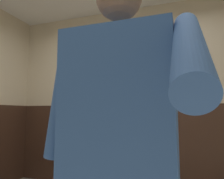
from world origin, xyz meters
name	(u,v)px	position (x,y,z in m)	size (l,w,h in m)	color
wall_back	(133,95)	(0.00, 1.63, 1.35)	(4.42, 0.12, 2.69)	beige
wainscot_band_back	(132,146)	(0.00, 1.56, 0.60)	(3.82, 0.03, 1.20)	#382319
urinal_solo	(123,135)	(-0.09, 1.41, 0.78)	(0.40, 0.34, 1.24)	white
person	(119,134)	(0.47, -0.64, 0.99)	(0.68, 0.60, 1.69)	#2D3342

